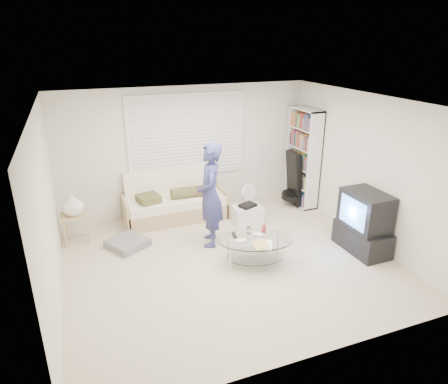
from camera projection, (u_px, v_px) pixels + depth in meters
name	position (u px, v px, depth m)	size (l,w,h in m)	color
ground	(229.00, 261.00, 6.38)	(5.00, 5.00, 0.00)	#C5B599
room_shell	(218.00, 155.00, 6.21)	(5.02, 4.52, 2.51)	silver
window_blinds	(187.00, 136.00, 7.73)	(2.32, 0.08, 1.62)	silver
futon_sofa	(175.00, 203.00, 7.77)	(1.97, 0.79, 0.96)	tan
grey_floor_pillow	(128.00, 243.00, 6.78)	(0.57, 0.57, 0.13)	slate
side_table	(73.00, 206.00, 6.74)	(0.45, 0.37, 0.90)	tan
bookshelf	(303.00, 158.00, 8.25)	(0.32, 0.85, 2.02)	white
guitar_case	(294.00, 182.00, 8.31)	(0.42, 0.43, 1.16)	black
floor_fan	(248.00, 196.00, 8.02)	(0.38, 0.25, 0.61)	white
storage_bin	(247.00, 214.00, 7.64)	(0.57, 0.41, 0.38)	white
tv_unit	(364.00, 223.00, 6.52)	(0.53, 0.95, 1.03)	black
coffee_table	(255.00, 244.00, 6.18)	(1.34, 1.06, 0.55)	silver
standing_person	(210.00, 195.00, 6.61)	(0.65, 0.43, 1.78)	navy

